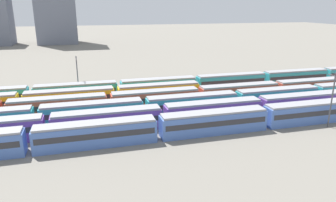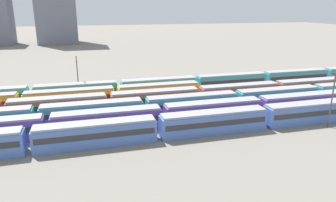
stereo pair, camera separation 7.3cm
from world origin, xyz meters
name	(u,v)px [view 2 (the right image)]	position (x,y,z in m)	size (l,w,h in m)	color
train_track_0	(158,127)	(29.21, 0.00, 1.90)	(74.70, 3.06, 3.75)	#4C70BC
train_track_1	(163,116)	(31.31, 5.20, 1.90)	(74.70, 3.06, 3.75)	#6B429E
train_track_2	(192,104)	(38.56, 10.40, 1.90)	(93.60, 3.06, 3.75)	teal
train_track_3	(199,96)	(41.89, 15.60, 1.90)	(112.50, 3.06, 3.75)	#BC4C38
train_track_4	(70,98)	(15.54, 20.80, 1.90)	(55.80, 3.06, 3.75)	yellow
train_track_5	(196,83)	(45.11, 26.00, 1.90)	(112.50, 3.06, 3.75)	teal
catenary_pole_0	(332,97)	(58.92, -2.83, 5.34)	(0.24, 3.20, 9.60)	#4C4C51
catenary_pole_1	(78,74)	(17.26, 29.19, 5.20)	(0.24, 3.20, 9.33)	#4C4C51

